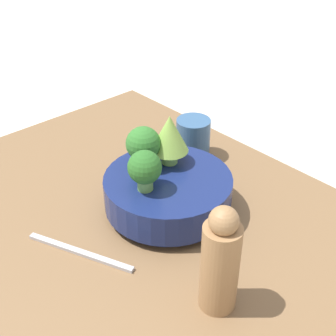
{
  "coord_description": "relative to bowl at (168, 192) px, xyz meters",
  "views": [
    {
      "loc": [
        0.46,
        -0.41,
        0.56
      ],
      "look_at": [
        -0.03,
        0.04,
        0.12
      ],
      "focal_mm": 50.0,
      "sensor_mm": 36.0,
      "label": 1
    }
  ],
  "objects": [
    {
      "name": "pepper_mill",
      "position": [
        0.2,
        -0.09,
        0.04
      ],
      "size": [
        0.05,
        0.05,
        0.17
      ],
      "color": "#997047",
      "rests_on": "table"
    },
    {
      "name": "bowl",
      "position": [
        0.0,
        0.0,
        0.0
      ],
      "size": [
        0.22,
        0.22,
        0.07
      ],
      "color": "navy",
      "rests_on": "table"
    },
    {
      "name": "table",
      "position": [
        0.03,
        -0.04,
        -0.06
      ],
      "size": [
        0.96,
        0.64,
        0.03
      ],
      "color": "brown",
      "rests_on": "ground_plane"
    },
    {
      "name": "broccoli_floret_left",
      "position": [
        -0.06,
        -0.01,
        0.07
      ],
      "size": [
        0.06,
        0.06,
        0.08
      ],
      "color": "#7AB256",
      "rests_on": "bowl"
    },
    {
      "name": "romanesco_piece_far",
      "position": [
        -0.03,
        0.04,
        0.09
      ],
      "size": [
        0.07,
        0.07,
        0.09
      ],
      "color": "#7AB256",
      "rests_on": "bowl"
    },
    {
      "name": "cup",
      "position": [
        -0.1,
        0.16,
        0.0
      ],
      "size": [
        0.07,
        0.07,
        0.08
      ],
      "color": "#33567F",
      "rests_on": "table"
    },
    {
      "name": "broccoli_floret_front",
      "position": [
        -0.0,
        -0.05,
        0.07
      ],
      "size": [
        0.06,
        0.06,
        0.07
      ],
      "color": "#609347",
      "rests_on": "bowl"
    },
    {
      "name": "fork",
      "position": [
        -0.01,
        -0.18,
        -0.04
      ],
      "size": [
        0.18,
        0.08,
        0.01
      ],
      "color": "#B2B2B7",
      "rests_on": "table"
    },
    {
      "name": "ground_plane",
      "position": [
        0.03,
        -0.04,
        -0.07
      ],
      "size": [
        6.0,
        6.0,
        0.0
      ],
      "primitive_type": "plane",
      "color": "beige"
    }
  ]
}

